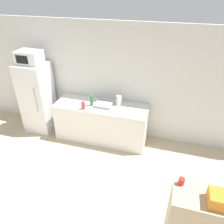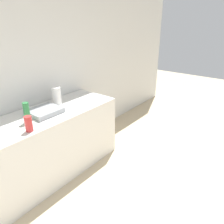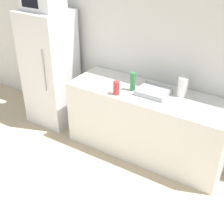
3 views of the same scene
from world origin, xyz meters
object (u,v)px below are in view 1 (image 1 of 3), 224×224
(jar, at_px, (181,181))
(bottle_tall, at_px, (91,100))
(paper_towel_roll, at_px, (119,100))
(microwave, at_px, (29,57))
(bottle_short, at_px, (83,105))
(refrigerator, at_px, (37,98))
(basket, at_px, (222,200))

(jar, bearing_deg, bottle_tall, 134.87)
(jar, distance_m, paper_towel_roll, 2.50)
(microwave, distance_m, bottle_short, 1.56)
(refrigerator, distance_m, paper_towel_roll, 1.98)
(refrigerator, height_order, bottle_short, refrigerator)
(refrigerator, distance_m, basket, 4.30)
(bottle_short, relative_size, jar, 1.78)
(microwave, xyz_separation_m, paper_towel_roll, (1.97, 0.17, -0.83))
(bottle_tall, bearing_deg, basket, -41.82)
(bottle_tall, bearing_deg, microwave, 179.03)
(bottle_tall, xyz_separation_m, paper_towel_roll, (0.58, 0.19, -0.00))
(microwave, height_order, basket, microwave)
(jar, bearing_deg, paper_towel_roll, 122.28)
(refrigerator, height_order, bottle_tall, refrigerator)
(bottle_tall, bearing_deg, paper_towel_roll, 18.43)
(bottle_tall, height_order, paper_towel_roll, same)
(bottle_short, bearing_deg, bottle_tall, 60.83)
(refrigerator, height_order, jar, refrigerator)
(refrigerator, xyz_separation_m, jar, (3.30, -1.94, 0.30))
(jar, xyz_separation_m, paper_towel_roll, (-1.33, 2.11, -0.14))
(microwave, xyz_separation_m, jar, (3.30, -1.94, -0.69))
(paper_towel_roll, bearing_deg, microwave, -175.12)
(refrigerator, xyz_separation_m, paper_towel_roll, (1.97, 0.17, 0.16))
(bottle_tall, height_order, basket, basket)
(basket, bearing_deg, microwave, 150.45)
(bottle_short, distance_m, paper_towel_roll, 0.79)
(paper_towel_roll, bearing_deg, bottle_tall, -161.57)
(bottle_short, bearing_deg, refrigerator, 169.94)
(basket, relative_size, paper_towel_roll, 1.26)
(jar, bearing_deg, basket, -22.30)
(basket, distance_m, jar, 0.47)
(refrigerator, bearing_deg, bottle_tall, -1.02)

